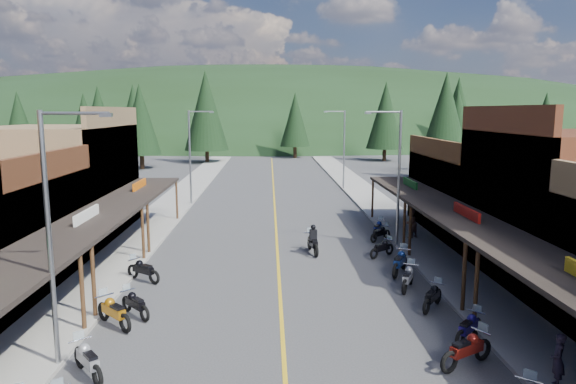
{
  "coord_description": "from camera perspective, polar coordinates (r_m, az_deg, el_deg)",
  "views": [
    {
      "loc": [
        -0.45,
        -21.32,
        7.98
      ],
      "look_at": [
        0.71,
        9.96,
        3.0
      ],
      "focal_mm": 32.0,
      "sensor_mm": 36.0,
      "label": 1
    }
  ],
  "objects": [
    {
      "name": "pine_9",
      "position": [
        70.7,
        18.26,
        7.29
      ],
      "size": [
        4.93,
        4.93,
        10.8
      ],
      "color": "black",
      "rests_on": "ground"
    },
    {
      "name": "shop_east_2",
      "position": [
        27.42,
        29.18,
        -1.48
      ],
      "size": [
        10.9,
        9.0,
        8.2
      ],
      "color": "#562B19",
      "rests_on": "ground"
    },
    {
      "name": "ridge_hill",
      "position": [
        156.52,
        -1.97,
        6.11
      ],
      "size": [
        310.0,
        140.0,
        60.0
      ],
      "primitive_type": "ellipsoid",
      "color": "black",
      "rests_on": "ground"
    },
    {
      "name": "bike_west_8",
      "position": [
        25.33,
        -15.8,
        -8.24
      ],
      "size": [
        2.12,
        1.82,
        1.21
      ],
      "primitive_type": null,
      "rotation": [
        0.0,
        0.0,
        0.93
      ],
      "color": "black",
      "rests_on": "ground"
    },
    {
      "name": "sidewalk_east",
      "position": [
        43.05,
        10.19,
        -1.69
      ],
      "size": [
        3.4,
        94.0,
        0.15
      ],
      "primitive_type": "cube",
      "color": "gray",
      "rests_on": "ground"
    },
    {
      "name": "ground",
      "position": [
        22.76,
        -0.88,
        -11.48
      ],
      "size": [
        220.0,
        220.0,
        0.0
      ],
      "primitive_type": "plane",
      "color": "#38383A",
      "rests_on": "ground"
    },
    {
      "name": "streetlight_2",
      "position": [
        30.44,
        11.97,
        2.21
      ],
      "size": [
        2.16,
        0.18,
        8.0
      ],
      "color": "gray",
      "rests_on": "ground"
    },
    {
      "name": "pedestrian_east_a",
      "position": [
        17.17,
        27.8,
        -16.22
      ],
      "size": [
        0.59,
        0.69,
        1.6
      ],
      "primitive_type": "imported",
      "rotation": [
        0.0,
        0.0,
        -2.0
      ],
      "color": "#281F2F",
      "rests_on": "sidewalk_east"
    },
    {
      "name": "bike_east_5",
      "position": [
        17.68,
        19.25,
        -16.04
      ],
      "size": [
        2.29,
        1.73,
        1.26
      ],
      "primitive_type": null,
      "rotation": [
        0.0,
        0.0,
        -1.05
      ],
      "color": "maroon",
      "rests_on": "ground"
    },
    {
      "name": "streetlight_0",
      "position": [
        17.01,
        -24.62,
        -3.73
      ],
      "size": [
        2.16,
        0.18,
        8.0
      ],
      "color": "gray",
      "rests_on": "ground"
    },
    {
      "name": "streetlight_3",
      "position": [
        51.96,
        6.09,
        5.11
      ],
      "size": [
        2.16,
        0.18,
        8.0
      ],
      "color": "gray",
      "rests_on": "ground"
    },
    {
      "name": "pine_10",
      "position": [
        73.45,
        -16.1,
        7.76
      ],
      "size": [
        5.38,
        5.38,
        11.6
      ],
      "color": "black",
      "rests_on": "ground"
    },
    {
      "name": "pine_6",
      "position": [
        97.15,
        26.66,
        7.21
      ],
      "size": [
        5.04,
        5.04,
        11.0
      ],
      "color": "black",
      "rests_on": "ground"
    },
    {
      "name": "pine_4",
      "position": [
        83.38,
        10.77,
        8.37
      ],
      "size": [
        5.88,
        5.88,
        12.5
      ],
      "color": "black",
      "rests_on": "ground"
    },
    {
      "name": "pine_3",
      "position": [
        87.44,
        0.8,
        8.06
      ],
      "size": [
        5.04,
        5.04,
        11.0
      ],
      "color": "black",
      "rests_on": "ground"
    },
    {
      "name": "shop_east_3",
      "position": [
        35.99,
        21.15,
        -0.28
      ],
      "size": [
        10.9,
        10.2,
        6.2
      ],
      "color": "#4C2D16",
      "rests_on": "ground"
    },
    {
      "name": "bike_east_9",
      "position": [
        26.03,
        12.32,
        -7.48
      ],
      "size": [
        1.8,
        2.43,
        1.34
      ],
      "primitive_type": null,
      "rotation": [
        0.0,
        0.0,
        -0.49
      ],
      "color": "navy",
      "rests_on": "ground"
    },
    {
      "name": "streetlight_1",
      "position": [
        43.94,
        -10.66,
        4.29
      ],
      "size": [
        2.16,
        0.18,
        8.0
      ],
      "color": "gray",
      "rests_on": "ground"
    },
    {
      "name": "pedestrian_east_b",
      "position": [
        32.75,
        13.51,
        -3.36
      ],
      "size": [
        1.05,
        0.96,
        1.87
      ],
      "primitive_type": "imported",
      "rotation": [
        0.0,
        0.0,
        3.76
      ],
      "color": "brown",
      "rests_on": "sidewalk_east"
    },
    {
      "name": "rider_on_bike",
      "position": [
        29.0,
        2.78,
        -5.52
      ],
      "size": [
        1.07,
        2.36,
        1.73
      ],
      "rotation": [
        0.0,
        0.0,
        0.14
      ],
      "color": "black",
      "rests_on": "ground"
    },
    {
      "name": "bike_east_6",
      "position": [
        19.46,
        19.45,
        -13.89
      ],
      "size": [
        1.85,
        1.88,
        1.13
      ],
      "primitive_type": null,
      "rotation": [
        0.0,
        0.0,
        -0.77
      ],
      "color": "navy",
      "rests_on": "ground"
    },
    {
      "name": "sidewalk_west",
      "position": [
        42.87,
        -13.19,
        -1.83
      ],
      "size": [
        3.4,
        94.0,
        0.15
      ],
      "primitive_type": "cube",
      "color": "gray",
      "rests_on": "ground"
    },
    {
      "name": "bike_east_8",
      "position": [
        23.98,
        13.18,
        -9.12
      ],
      "size": [
        1.56,
        2.21,
        1.21
      ],
      "primitive_type": null,
      "rotation": [
        0.0,
        0.0,
        -0.45
      ],
      "color": "#96959A",
      "rests_on": "ground"
    },
    {
      "name": "pine_0",
      "position": [
        92.24,
        -27.74,
        7.08
      ],
      "size": [
        5.04,
        5.04,
        11.0
      ],
      "color": "black",
      "rests_on": "ground"
    },
    {
      "name": "bike_east_7",
      "position": [
        21.96,
        15.76,
        -11.04
      ],
      "size": [
        1.71,
        1.98,
        1.13
      ],
      "primitive_type": null,
      "rotation": [
        0.0,
        0.0,
        -0.63
      ],
      "color": "black",
      "rests_on": "ground"
    },
    {
      "name": "pine_2",
      "position": [
        79.89,
        -9.1,
        8.93
      ],
      "size": [
        6.72,
        6.72,
        14.0
      ],
      "color": "black",
      "rests_on": "ground"
    },
    {
      "name": "pine_1",
      "position": [
        94.31,
        -16.76,
        8.21
      ],
      "size": [
        5.88,
        5.88,
        12.5
      ],
      "color": "black",
      "rests_on": "ground"
    },
    {
      "name": "bike_east_10",
      "position": [
        28.79,
        10.4,
        -6.08
      ],
      "size": [
        1.88,
        1.7,
        1.09
      ],
      "primitive_type": null,
      "rotation": [
        0.0,
        0.0,
        -0.89
      ],
      "color": "black",
      "rests_on": "ground"
    },
    {
      "name": "shop_west_3",
      "position": [
        35.52,
        -24.16,
        1.03
      ],
      "size": [
        10.9,
        10.2,
        8.2
      ],
      "color": "brown",
      "rests_on": "ground"
    },
    {
      "name": "pine_11",
      "position": [
        62.75,
        17.06,
        7.92
      ],
      "size": [
        5.82,
        5.82,
        12.4
      ],
      "color": "black",
      "rests_on": "ground"
    },
    {
      "name": "bike_east_11",
      "position": [
        32.23,
        10.24,
        -4.47
      ],
      "size": [
        1.81,
        1.69,
        1.06
      ],
      "primitive_type": null,
      "rotation": [
        0.0,
        0.0,
        -0.85
      ],
      "color": "black",
      "rests_on": "ground"
    },
    {
      "name": "pine_8",
      "position": [
        65.02,
        -21.63,
        6.64
      ],
      "size": [
        4.48,
        4.48,
        10.0
      ],
      "color": "black",
      "rests_on": "ground"
    },
    {
      "name": "pine_7",
      "position": [
        102.31,
        -20.3,
        8.07
      ],
      "size": [
        5.88,
        5.88,
        12.5
      ],
      "color": "black",
      "rests_on": "ground"
    },
    {
      "name": "pine_5",
      "position": [
        99.47,
        18.35,
        8.59
      ],
      "size": [
        6.72,
        6.72,
        14.0
      ],
      "color": "black",
      "rests_on": "ground"
    },
    {
      "name": "centerline",
      "position": [
        42.08,
        -1.48,
        -1.89
      ],
      "size": [
        0.15,
        90.0,
        0.01
      ],
      "primitive_type": "cube",
      "color": "gold",
      "rests_on": "ground"
    },
    {
      "name": "bike_west_6",
      "position": [
        20.58,
        -18.81,
        -12.34
      ],
      "size": [
        2.12,
        2.12,
        1.29
      ],
      "primitive_type": null,
      "rotation": [
        0.0,
        0.0,
        0.78
      ],
      "color": "#A7660B",
      "rests_on": "ground"
    },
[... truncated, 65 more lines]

